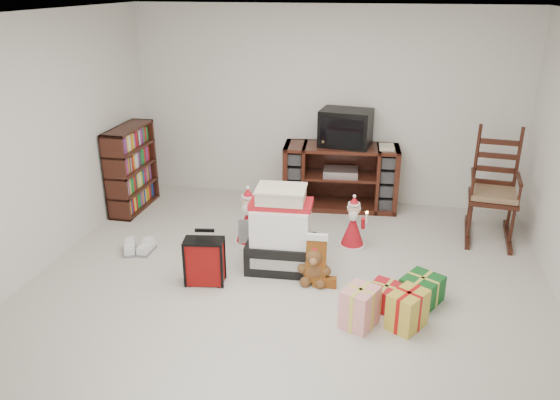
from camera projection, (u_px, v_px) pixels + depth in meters
The scene contains 13 objects.
room at pixel (285, 167), 4.73m from camera, with size 5.01×5.01×2.51m.
tv_stand at pixel (340, 177), 7.00m from camera, with size 1.48×0.64×0.82m.
bookshelf at pixel (131, 170), 6.92m from camera, with size 0.29×0.88×1.08m.
rocking_chair at pixel (492, 199), 6.21m from camera, with size 0.60×0.91×1.31m.
gift_pile at pixel (281, 234), 5.50m from camera, with size 0.71×0.54×0.86m.
red_suitcase at pixel (205, 261), 5.26m from camera, with size 0.38×0.24×0.55m.
stocking at pixel (316, 260), 5.23m from camera, with size 0.25×0.11×0.53m, color #0B6814, non-canonical shape.
teddy_bear at pixel (315, 267), 5.31m from camera, with size 0.26×0.23×0.38m.
santa_figurine at pixel (353, 228), 5.98m from camera, with size 0.30×0.28×0.61m.
mrs_claus_figurine at pixel (249, 223), 6.04m from camera, with size 0.33×0.31×0.67m.
sneaker_pair at pixel (138, 248), 5.93m from camera, with size 0.35×0.30×0.10m.
gift_cluster at pixel (399, 304), 4.73m from camera, with size 0.63×0.96×0.29m.
crt_television at pixel (346, 128), 6.77m from camera, with size 0.67×0.52×0.45m.
Camera 1 is at (0.90, -4.40, 2.76)m, focal length 35.00 mm.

